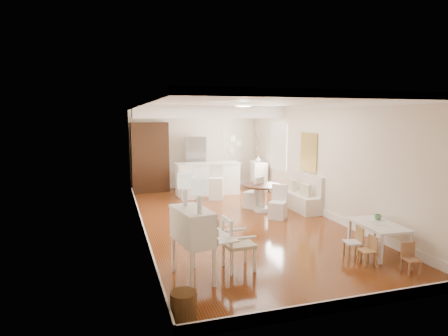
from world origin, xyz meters
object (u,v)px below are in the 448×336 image
dining_table (262,198)px  kids_chair_a (367,250)px  gustavian_armchair (239,243)px  wicker_basket (184,305)px  sideboard (258,175)px  kids_chair_c (411,259)px  kids_table (378,238)px  pantry_cabinet (150,157)px  slip_chair_far (253,192)px  bar_stool_left (187,182)px  bar_stool_right (216,182)px  kids_chair_b (353,242)px  secretary_bureau (193,244)px  slip_chair_near (278,202)px  fridge (206,163)px  breakfast_counter (208,179)px

dining_table → kids_chair_a: bearing=-85.9°
gustavian_armchair → wicker_basket: bearing=134.4°
gustavian_armchair → sideboard: 6.91m
kids_chair_c → sideboard: sideboard is taller
kids_table → pantry_cabinet: 7.85m
kids_chair_a → slip_chair_far: 4.29m
wicker_basket → dining_table: dining_table is taller
kids_table → kids_chair_c: kids_table is taller
slip_chair_far → bar_stool_left: bearing=-83.8°
wicker_basket → bar_stool_right: bar_stool_right is taller
gustavian_armchair → pantry_cabinet: (-0.70, 6.99, 0.71)m
dining_table → kids_chair_b: bearing=-86.2°
secretary_bureau → bar_stool_right: 5.65m
kids_table → slip_chair_near: 2.79m
gustavian_armchair → wicker_basket: (-1.15, -1.23, -0.27)m
kids_chair_b → pantry_cabinet: pantry_cabinet is taller
bar_stool_right → pantry_cabinet: bearing=152.8°
secretary_bureau → dining_table: 4.47m
fridge → kids_chair_c: bearing=-80.2°
bar_stool_left → bar_stool_right: bar_stool_right is taller
secretary_bureau → pantry_cabinet: size_ratio=0.48×
slip_chair_far → bar_stool_right: 1.52m
wicker_basket → kids_table: bearing=17.2°
bar_stool_left → bar_stool_right: size_ratio=0.97×
dining_table → sideboard: 3.03m
kids_chair_b → pantry_cabinet: size_ratio=0.25×
bar_stool_right → gustavian_armchair: bearing=-83.0°
kids_chair_c → secretary_bureau: bearing=174.4°
bar_stool_right → breakfast_counter: bearing=113.9°
slip_chair_near → dining_table: bearing=135.9°
breakfast_counter → bar_stool_right: size_ratio=1.95×
breakfast_counter → sideboard: 1.94m
kids_table → bar_stool_right: size_ratio=1.04×
secretary_bureau → bar_stool_right: bearing=60.1°
breakfast_counter → sideboard: breakfast_counter is taller
slip_chair_far → breakfast_counter: (-0.75, 2.10, 0.08)m
secretary_bureau → pantry_cabinet: bearing=78.7°
kids_table → dining_table: bearing=103.4°
kids_chair_b → bar_stool_left: size_ratio=0.56×
gustavian_armchair → breakfast_counter: size_ratio=0.43×
secretary_bureau → fridge: (2.00, 7.12, 0.35)m
dining_table → pantry_cabinet: pantry_cabinet is taller
bar_stool_right → wicker_basket: bearing=-90.5°
kids_chair_c → bar_stool_left: (-2.32, 6.42, 0.26)m
kids_chair_b → bar_stool_left: bearing=-151.2°
kids_chair_b → slip_chair_far: (-0.35, 3.93, 0.15)m
secretary_bureau → kids_chair_a: 2.97m
kids_chair_a → kids_chair_c: size_ratio=1.02×
gustavian_armchair → bar_stool_right: bearing=-14.1°
kids_chair_a → kids_table: bearing=130.3°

